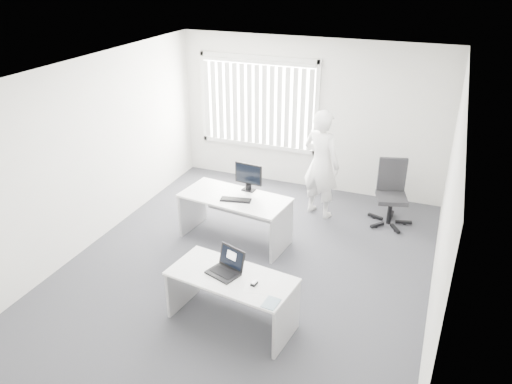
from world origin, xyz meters
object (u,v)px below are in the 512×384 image
at_px(person, 321,164).
at_px(monitor, 248,177).
at_px(office_chair, 390,204).
at_px(desk_near, 232,289).
at_px(desk_far, 235,209).
at_px(laptop, 223,264).

bearing_deg(person, monitor, 69.63).
bearing_deg(office_chair, monitor, -165.59).
xyz_separation_m(desk_near, office_chair, (1.41, 3.26, -0.15)).
distance_m(desk_far, laptop, 1.95).
bearing_deg(monitor, office_chair, 34.34).
xyz_separation_m(desk_near, laptop, (-0.11, -0.01, 0.33)).
distance_m(office_chair, monitor, 2.45).
xyz_separation_m(desk_near, person, (0.24, 3.14, 0.44)).
bearing_deg(desk_far, laptop, -63.35).
xyz_separation_m(desk_far, monitor, (0.11, 0.29, 0.43)).
bearing_deg(desk_near, laptop, -167.67).
height_order(desk_near, person, person).
bearing_deg(monitor, person, 54.54).
bearing_deg(desk_near, desk_far, 120.31).
relative_size(person, monitor, 4.16).
xyz_separation_m(desk_far, person, (0.99, 1.33, 0.39)).
relative_size(person, laptop, 5.03).
height_order(laptop, monitor, monitor).
xyz_separation_m(office_chair, monitor, (-2.05, -1.16, 0.64)).
xyz_separation_m(person, laptop, (-0.34, -3.15, -0.10)).
height_order(desk_far, monitor, monitor).
relative_size(office_chair, monitor, 2.44).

